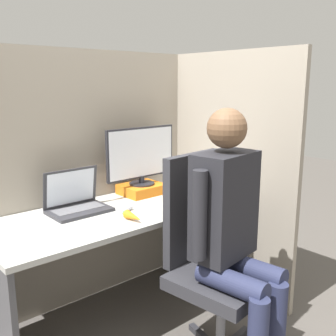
{
  "coord_description": "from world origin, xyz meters",
  "views": [
    {
      "loc": [
        -1.27,
        -1.56,
        1.45
      ],
      "look_at": [
        0.25,
        0.17,
        0.95
      ],
      "focal_mm": 42.0,
      "sensor_mm": 36.0,
      "label": 1
    }
  ],
  "objects_px": {
    "monitor": "(141,155)",
    "office_chair": "(209,255)",
    "paper_box": "(142,189)",
    "person": "(233,225)",
    "carrot_toy": "(133,217)",
    "stapler": "(200,187)",
    "laptop": "(77,203)"
  },
  "relations": [
    {
      "from": "stapler",
      "to": "carrot_toy",
      "type": "xyz_separation_m",
      "value": [
        -0.74,
        -0.2,
        -0.0
      ]
    },
    {
      "from": "carrot_toy",
      "to": "paper_box",
      "type": "bearing_deg",
      "value": 47.68
    },
    {
      "from": "monitor",
      "to": "office_chair",
      "type": "relative_size",
      "value": 0.5
    },
    {
      "from": "office_chair",
      "to": "laptop",
      "type": "bearing_deg",
      "value": 119.1
    },
    {
      "from": "monitor",
      "to": "office_chair",
      "type": "bearing_deg",
      "value": -99.63
    },
    {
      "from": "carrot_toy",
      "to": "person",
      "type": "distance_m",
      "value": 0.56
    },
    {
      "from": "carrot_toy",
      "to": "office_chair",
      "type": "height_order",
      "value": "office_chair"
    },
    {
      "from": "paper_box",
      "to": "stapler",
      "type": "distance_m",
      "value": 0.42
    },
    {
      "from": "monitor",
      "to": "laptop",
      "type": "distance_m",
      "value": 0.57
    },
    {
      "from": "person",
      "to": "stapler",
      "type": "bearing_deg",
      "value": 54.42
    },
    {
      "from": "paper_box",
      "to": "person",
      "type": "bearing_deg",
      "value": -99.2
    },
    {
      "from": "laptop",
      "to": "office_chair",
      "type": "relative_size",
      "value": 0.32
    },
    {
      "from": "office_chair",
      "to": "person",
      "type": "bearing_deg",
      "value": -97.11
    },
    {
      "from": "monitor",
      "to": "stapler",
      "type": "bearing_deg",
      "value": -30.67
    },
    {
      "from": "laptop",
      "to": "stapler",
      "type": "height_order",
      "value": "laptop"
    },
    {
      "from": "paper_box",
      "to": "stapler",
      "type": "xyz_separation_m",
      "value": [
        0.36,
        -0.21,
        -0.01
      ]
    },
    {
      "from": "office_chair",
      "to": "paper_box",
      "type": "bearing_deg",
      "value": 80.33
    },
    {
      "from": "monitor",
      "to": "carrot_toy",
      "type": "height_order",
      "value": "monitor"
    },
    {
      "from": "paper_box",
      "to": "office_chair",
      "type": "bearing_deg",
      "value": -99.67
    },
    {
      "from": "carrot_toy",
      "to": "person",
      "type": "height_order",
      "value": "person"
    },
    {
      "from": "paper_box",
      "to": "laptop",
      "type": "height_order",
      "value": "laptop"
    },
    {
      "from": "stapler",
      "to": "person",
      "type": "bearing_deg",
      "value": -125.58
    },
    {
      "from": "laptop",
      "to": "carrot_toy",
      "type": "relative_size",
      "value": 2.21
    },
    {
      "from": "laptop",
      "to": "office_chair",
      "type": "distance_m",
      "value": 0.84
    },
    {
      "from": "paper_box",
      "to": "person",
      "type": "distance_m",
      "value": 0.94
    },
    {
      "from": "monitor",
      "to": "stapler",
      "type": "distance_m",
      "value": 0.49
    },
    {
      "from": "laptop",
      "to": "carrot_toy",
      "type": "height_order",
      "value": "laptop"
    },
    {
      "from": "stapler",
      "to": "paper_box",
      "type": "bearing_deg",
      "value": 149.66
    },
    {
      "from": "laptop",
      "to": "stapler",
      "type": "relative_size",
      "value": 2.41
    },
    {
      "from": "laptop",
      "to": "stapler",
      "type": "xyz_separation_m",
      "value": [
        0.88,
        -0.17,
        -0.02
      ]
    },
    {
      "from": "paper_box",
      "to": "laptop",
      "type": "relative_size",
      "value": 0.81
    },
    {
      "from": "paper_box",
      "to": "carrot_toy",
      "type": "xyz_separation_m",
      "value": [
        -0.37,
        -0.41,
        -0.01
      ]
    }
  ]
}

